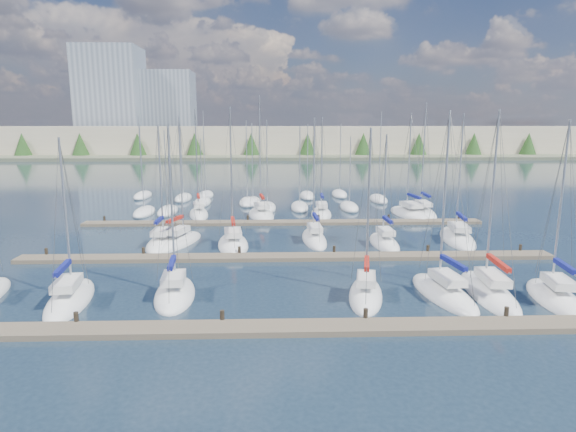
{
  "coord_description": "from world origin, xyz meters",
  "views": [
    {
      "loc": [
        -1.14,
        -22.3,
        11.03
      ],
      "look_at": [
        0.0,
        14.0,
        4.0
      ],
      "focal_mm": 30.0,
      "sensor_mm": 36.0,
      "label": 1
    }
  ],
  "objects_px": {
    "sailboat_m": "(457,238)",
    "sailboat_l": "(384,243)",
    "sailboat_g": "(555,298)",
    "sailboat_j": "(233,244)",
    "sailboat_b": "(70,299)",
    "sailboat_h": "(162,243)",
    "sailboat_f": "(489,292)",
    "sailboat_p": "(321,214)",
    "sailboat_e": "(443,293)",
    "sailboat_i": "(181,242)",
    "sailboat_o": "(261,214)",
    "sailboat_q": "(409,214)",
    "sailboat_d": "(366,294)",
    "sailboat_n": "(199,214)",
    "sailboat_k": "(314,239)",
    "sailboat_c": "(175,294)",
    "sailboat_r": "(422,212)"
  },
  "relations": [
    {
      "from": "sailboat_k",
      "to": "sailboat_d",
      "type": "relative_size",
      "value": 1.07
    },
    {
      "from": "sailboat_h",
      "to": "sailboat_q",
      "type": "bearing_deg",
      "value": 27.48
    },
    {
      "from": "sailboat_n",
      "to": "sailboat_b",
      "type": "bearing_deg",
      "value": -107.74
    },
    {
      "from": "sailboat_f",
      "to": "sailboat_o",
      "type": "height_order",
      "value": "sailboat_o"
    },
    {
      "from": "sailboat_i",
      "to": "sailboat_o",
      "type": "height_order",
      "value": "sailboat_o"
    },
    {
      "from": "sailboat_g",
      "to": "sailboat_b",
      "type": "bearing_deg",
      "value": -172.26
    },
    {
      "from": "sailboat_k",
      "to": "sailboat_c",
      "type": "height_order",
      "value": "sailboat_k"
    },
    {
      "from": "sailboat_f",
      "to": "sailboat_p",
      "type": "bearing_deg",
      "value": 110.92
    },
    {
      "from": "sailboat_h",
      "to": "sailboat_o",
      "type": "height_order",
      "value": "sailboat_o"
    },
    {
      "from": "sailboat_m",
      "to": "sailboat_p",
      "type": "xyz_separation_m",
      "value": [
        -11.82,
        13.03,
        0.01
      ]
    },
    {
      "from": "sailboat_f",
      "to": "sailboat_r",
      "type": "relative_size",
      "value": 0.89
    },
    {
      "from": "sailboat_c",
      "to": "sailboat_p",
      "type": "xyz_separation_m",
      "value": [
        12.26,
        27.68,
        0.0
      ]
    },
    {
      "from": "sailboat_k",
      "to": "sailboat_r",
      "type": "xyz_separation_m",
      "value": [
        14.6,
        13.57,
        -0.0
      ]
    },
    {
      "from": "sailboat_q",
      "to": "sailboat_l",
      "type": "distance_m",
      "value": 15.71
    },
    {
      "from": "sailboat_n",
      "to": "sailboat_i",
      "type": "distance_m",
      "value": 14.12
    },
    {
      "from": "sailboat_m",
      "to": "sailboat_f",
      "type": "xyz_separation_m",
      "value": [
        -3.65,
        -15.02,
        0.01
      ]
    },
    {
      "from": "sailboat_n",
      "to": "sailboat_h",
      "type": "xyz_separation_m",
      "value": [
        -1.14,
        -14.59,
        -0.02
      ]
    },
    {
      "from": "sailboat_p",
      "to": "sailboat_l",
      "type": "relative_size",
      "value": 1.16
    },
    {
      "from": "sailboat_h",
      "to": "sailboat_l",
      "type": "distance_m",
      "value": 20.43
    },
    {
      "from": "sailboat_e",
      "to": "sailboat_m",
      "type": "distance_m",
      "value": 16.46
    },
    {
      "from": "sailboat_q",
      "to": "sailboat_d",
      "type": "height_order",
      "value": "sailboat_q"
    },
    {
      "from": "sailboat_b",
      "to": "sailboat_j",
      "type": "height_order",
      "value": "sailboat_j"
    },
    {
      "from": "sailboat_b",
      "to": "sailboat_p",
      "type": "bearing_deg",
      "value": 48.52
    },
    {
      "from": "sailboat_g",
      "to": "sailboat_j",
      "type": "bearing_deg",
      "value": 155.15
    },
    {
      "from": "sailboat_b",
      "to": "sailboat_f",
      "type": "height_order",
      "value": "sailboat_f"
    },
    {
      "from": "sailboat_m",
      "to": "sailboat_l",
      "type": "distance_m",
      "value": 7.65
    },
    {
      "from": "sailboat_n",
      "to": "sailboat_p",
      "type": "bearing_deg",
      "value": -11.6
    },
    {
      "from": "sailboat_d",
      "to": "sailboat_g",
      "type": "bearing_deg",
      "value": 6.65
    },
    {
      "from": "sailboat_j",
      "to": "sailboat_f",
      "type": "relative_size",
      "value": 1.04
    },
    {
      "from": "sailboat_h",
      "to": "sailboat_k",
      "type": "bearing_deg",
      "value": 5.46
    },
    {
      "from": "sailboat_e",
      "to": "sailboat_r",
      "type": "bearing_deg",
      "value": 68.24
    },
    {
      "from": "sailboat_k",
      "to": "sailboat_r",
      "type": "distance_m",
      "value": 19.93
    },
    {
      "from": "sailboat_b",
      "to": "sailboat_p",
      "type": "height_order",
      "value": "sailboat_p"
    },
    {
      "from": "sailboat_b",
      "to": "sailboat_h",
      "type": "height_order",
      "value": "sailboat_h"
    },
    {
      "from": "sailboat_e",
      "to": "sailboat_p",
      "type": "relative_size",
      "value": 1.01
    },
    {
      "from": "sailboat_o",
      "to": "sailboat_q",
      "type": "bearing_deg",
      "value": -8.09
    },
    {
      "from": "sailboat_e",
      "to": "sailboat_h",
      "type": "xyz_separation_m",
      "value": [
        -21.23,
        13.81,
        -0.0
      ]
    },
    {
      "from": "sailboat_q",
      "to": "sailboat_m",
      "type": "distance_m",
      "value": 12.73
    },
    {
      "from": "sailboat_f",
      "to": "sailboat_i",
      "type": "height_order",
      "value": "sailboat_f"
    },
    {
      "from": "sailboat_m",
      "to": "sailboat_i",
      "type": "relative_size",
      "value": 1.02
    },
    {
      "from": "sailboat_j",
      "to": "sailboat_d",
      "type": "relative_size",
      "value": 1.15
    },
    {
      "from": "sailboat_b",
      "to": "sailboat_j",
      "type": "relative_size",
      "value": 0.83
    },
    {
      "from": "sailboat_e",
      "to": "sailboat_f",
      "type": "height_order",
      "value": "sailboat_f"
    },
    {
      "from": "sailboat_i",
      "to": "sailboat_r",
      "type": "bearing_deg",
      "value": 44.33
    },
    {
      "from": "sailboat_h",
      "to": "sailboat_d",
      "type": "xyz_separation_m",
      "value": [
        16.12,
        -13.92,
        0.01
      ]
    },
    {
      "from": "sailboat_h",
      "to": "sailboat_f",
      "type": "distance_m",
      "value": 27.87
    },
    {
      "from": "sailboat_b",
      "to": "sailboat_r",
      "type": "distance_m",
      "value": 42.7
    },
    {
      "from": "sailboat_k",
      "to": "sailboat_c",
      "type": "xyz_separation_m",
      "value": [
        -10.29,
        -14.75,
        -0.01
      ]
    },
    {
      "from": "sailboat_c",
      "to": "sailboat_r",
      "type": "bearing_deg",
      "value": 42.77
    },
    {
      "from": "sailboat_n",
      "to": "sailboat_h",
      "type": "relative_size",
      "value": 1.15
    }
  ]
}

